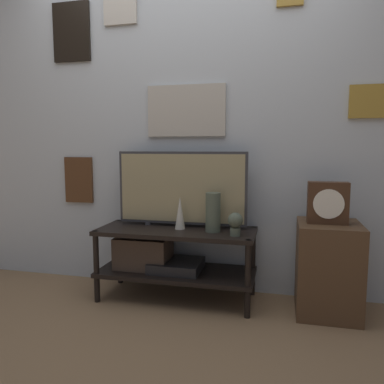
{
  "coord_description": "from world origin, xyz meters",
  "views": [
    {
      "loc": [
        0.72,
        -2.24,
        1.09
      ],
      "look_at": [
        0.12,
        0.27,
        0.78
      ],
      "focal_mm": 35.0,
      "sensor_mm": 36.0,
      "label": 1
    }
  ],
  "objects_px": {
    "television": "(182,188)",
    "decorative_bust": "(235,223)",
    "vase_tall_ceramic": "(213,212)",
    "mantel_clock": "(328,203)",
    "vase_slim_bronze": "(180,213)"
  },
  "relations": [
    {
      "from": "vase_slim_bronze",
      "to": "mantel_clock",
      "type": "xyz_separation_m",
      "value": [
        0.99,
        -0.01,
        0.11
      ]
    },
    {
      "from": "vase_tall_ceramic",
      "to": "mantel_clock",
      "type": "distance_m",
      "value": 0.75
    },
    {
      "from": "television",
      "to": "vase_slim_bronze",
      "type": "relative_size",
      "value": 4.06
    },
    {
      "from": "vase_tall_ceramic",
      "to": "mantel_clock",
      "type": "height_order",
      "value": "mantel_clock"
    },
    {
      "from": "television",
      "to": "decorative_bust",
      "type": "distance_m",
      "value": 0.51
    },
    {
      "from": "vase_slim_bronze",
      "to": "television",
      "type": "bearing_deg",
      "value": 97.35
    },
    {
      "from": "decorative_bust",
      "to": "mantel_clock",
      "type": "distance_m",
      "value": 0.6
    },
    {
      "from": "television",
      "to": "vase_tall_ceramic",
      "type": "distance_m",
      "value": 0.32
    },
    {
      "from": "decorative_bust",
      "to": "vase_slim_bronze",
      "type": "bearing_deg",
      "value": 164.04
    },
    {
      "from": "vase_tall_ceramic",
      "to": "decorative_bust",
      "type": "bearing_deg",
      "value": -27.2
    },
    {
      "from": "vase_slim_bronze",
      "to": "decorative_bust",
      "type": "relative_size",
      "value": 1.52
    },
    {
      "from": "television",
      "to": "mantel_clock",
      "type": "height_order",
      "value": "television"
    },
    {
      "from": "decorative_bust",
      "to": "mantel_clock",
      "type": "relative_size",
      "value": 0.58
    },
    {
      "from": "mantel_clock",
      "to": "television",
      "type": "bearing_deg",
      "value": 174.13
    },
    {
      "from": "vase_slim_bronze",
      "to": "decorative_bust",
      "type": "distance_m",
      "value": 0.43
    }
  ]
}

